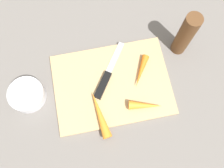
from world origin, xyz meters
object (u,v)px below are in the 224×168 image
object	(u,v)px
carrot_longest	(100,114)
carrot_medium	(141,71)
knife	(104,80)
pepper_grinder	(185,35)
cutting_board	(112,85)
small_bowl	(27,95)
carrot_shortest	(145,105)

from	to	relation	value
carrot_longest	carrot_medium	world-z (taller)	carrot_longest
knife	pepper_grinder	world-z (taller)	pepper_grinder
cutting_board	carrot_longest	world-z (taller)	carrot_longest
knife	carrot_medium	size ratio (longest dim) A/B	1.66
pepper_grinder	small_bowl	bearing A→B (deg)	-171.97
carrot_medium	carrot_shortest	world-z (taller)	carrot_shortest
knife	carrot_longest	xyz separation A→B (m)	(-0.03, -0.10, 0.01)
carrot_medium	knife	bearing A→B (deg)	-57.57
carrot_longest	carrot_shortest	size ratio (longest dim) A/B	1.45
knife	cutting_board	bearing A→B (deg)	-91.23
carrot_medium	small_bowl	xyz separation A→B (m)	(-0.36, -0.01, -0.00)
carrot_medium	carrot_shortest	size ratio (longest dim) A/B	1.07
carrot_medium	small_bowl	world-z (taller)	small_bowl
carrot_medium	carrot_longest	bearing A→B (deg)	-24.26
cutting_board	carrot_shortest	distance (m)	0.12
carrot_medium	cutting_board	bearing A→B (deg)	-48.16
cutting_board	pepper_grinder	world-z (taller)	pepper_grinder
carrot_medium	pepper_grinder	distance (m)	0.17
cutting_board	carrot_longest	bearing A→B (deg)	-121.66
carrot_shortest	carrot_longest	bearing A→B (deg)	-167.46
carrot_longest	carrot_medium	xyz separation A→B (m)	(0.15, 0.11, -0.00)
knife	small_bowl	size ratio (longest dim) A/B	1.64
carrot_medium	pepper_grinder	size ratio (longest dim) A/B	0.60
cutting_board	pepper_grinder	xyz separation A→B (m)	(0.24, 0.08, 0.08)
knife	carrot_longest	distance (m)	0.11
carrot_longest	small_bowl	xyz separation A→B (m)	(-0.21, 0.10, -0.01)
carrot_longest	cutting_board	bearing A→B (deg)	-40.17
knife	carrot_shortest	xyz separation A→B (m)	(0.11, -0.10, 0.01)
carrot_medium	small_bowl	distance (m)	0.36
carrot_medium	pepper_grinder	world-z (taller)	pepper_grinder
knife	small_bowl	xyz separation A→B (m)	(-0.24, -0.00, 0.00)
cutting_board	knife	distance (m)	0.03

